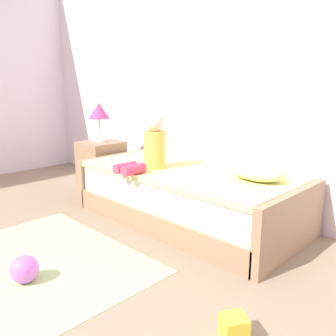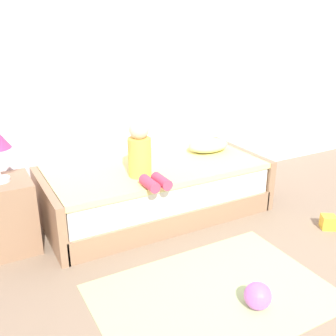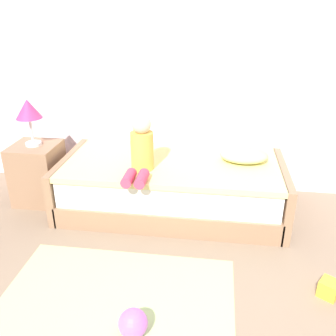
{
  "view_description": "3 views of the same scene",
  "coord_description": "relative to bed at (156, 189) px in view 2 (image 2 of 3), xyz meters",
  "views": [
    {
      "loc": [
        1.58,
        -0.36,
        1.25
      ],
      "look_at": [
        -0.49,
        1.75,
        0.55
      ],
      "focal_mm": 37.75,
      "sensor_mm": 36.0,
      "label": 1
    },
    {
      "loc": [
        -2.03,
        -1.09,
        1.77
      ],
      "look_at": [
        -0.49,
        1.75,
        0.55
      ],
      "focal_mm": 41.81,
      "sensor_mm": 36.0,
      "label": 2
    },
    {
      "loc": [
        -0.09,
        -1.13,
        1.86
      ],
      "look_at": [
        -0.49,
        1.75,
        0.55
      ],
      "focal_mm": 39.3,
      "sensor_mm": 36.0,
      "label": 3
    }
  ],
  "objects": [
    {
      "name": "bed",
      "position": [
        0.0,
        0.0,
        0.0
      ],
      "size": [
        2.11,
        1.0,
        0.5
      ],
      "color": "#997556",
      "rests_on": "ground"
    },
    {
      "name": "toy_ball",
      "position": [
        -0.03,
        -1.54,
        -0.16
      ],
      "size": [
        0.18,
        0.18,
        0.18
      ],
      "primitive_type": "sphere",
      "color": "#CC66D8",
      "rests_on": "ground"
    },
    {
      "name": "area_rug",
      "position": [
        -0.21,
        -1.3,
        -0.24
      ],
      "size": [
        1.6,
        1.1,
        0.01
      ],
      "primitive_type": "cube",
      "color": "#B2D189",
      "rests_on": "ground"
    },
    {
      "name": "nightstand",
      "position": [
        -1.35,
        -0.0,
        0.05
      ],
      "size": [
        0.44,
        0.44,
        0.6
      ],
      "primitive_type": "cube",
      "color": "#997556",
      "rests_on": "ground"
    },
    {
      "name": "pillow",
      "position": [
        0.67,
        0.1,
        0.32
      ],
      "size": [
        0.44,
        0.3,
        0.13
      ],
      "primitive_type": "ellipsoid",
      "color": "#F2E58C",
      "rests_on": "bed"
    },
    {
      "name": "wall_rear",
      "position": [
        0.49,
        0.6,
        1.2
      ],
      "size": [
        7.2,
        0.1,
        2.9
      ],
      "primitive_type": "cube",
      "color": "white",
      "rests_on": "ground"
    },
    {
      "name": "child_figure",
      "position": [
        -0.24,
        -0.23,
        0.46
      ],
      "size": [
        0.2,
        0.51,
        0.5
      ],
      "color": "gold",
      "rests_on": "bed"
    },
    {
      "name": "toy_block",
      "position": [
        1.23,
        -1.03,
        -0.18
      ],
      "size": [
        0.17,
        0.17,
        0.12
      ],
      "primitive_type": "cube",
      "rotation": [
        0.0,
        0.0,
        2.56
      ],
      "color": "yellow",
      "rests_on": "ground"
    }
  ]
}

